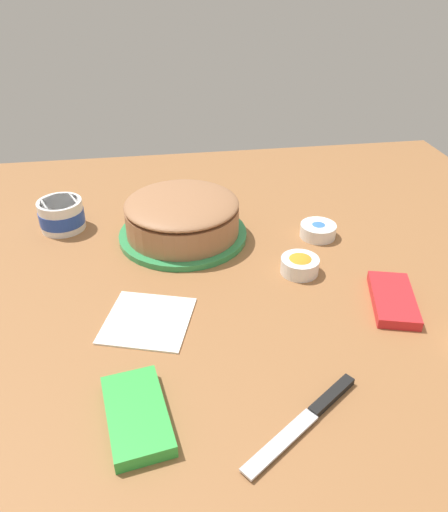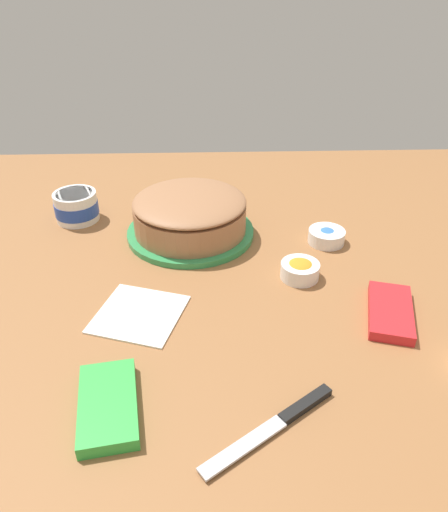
{
  "view_description": "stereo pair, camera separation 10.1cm",
  "coord_description": "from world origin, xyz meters",
  "px_view_note": "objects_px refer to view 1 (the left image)",
  "views": [
    {
      "loc": [
        -0.76,
        0.17,
        0.58
      ],
      "look_at": [
        0.08,
        0.04,
        0.04
      ],
      "focal_mm": 34.44,
      "sensor_mm": 36.0,
      "label": 1
    },
    {
      "loc": [
        -0.77,
        0.07,
        0.58
      ],
      "look_at": [
        0.08,
        0.04,
        0.04
      ],
      "focal_mm": 34.44,
      "sensor_mm": 36.0,
      "label": 2
    }
  ],
  "objects_px": {
    "spreading_knife": "(312,414)",
    "paper_napkin": "(148,319)",
    "frosted_cake": "(182,218)",
    "candy_box_lower": "(137,415)",
    "candy_box_upper": "(393,299)",
    "sprinkle_bowl_blue": "(318,230)",
    "frosting_tub": "(61,214)",
    "sprinkle_bowl_orange": "(300,264)"
  },
  "relations": [
    {
      "from": "paper_napkin",
      "to": "frosted_cake",
      "type": "bearing_deg",
      "value": -16.85
    },
    {
      "from": "frosting_tub",
      "to": "paper_napkin",
      "type": "height_order",
      "value": "frosting_tub"
    },
    {
      "from": "sprinkle_bowl_orange",
      "to": "paper_napkin",
      "type": "relative_size",
      "value": 0.53
    },
    {
      "from": "candy_box_lower",
      "to": "candy_box_upper",
      "type": "height_order",
      "value": "candy_box_lower"
    },
    {
      "from": "frosted_cake",
      "to": "frosting_tub",
      "type": "bearing_deg",
      "value": 73.06
    },
    {
      "from": "sprinkle_bowl_orange",
      "to": "paper_napkin",
      "type": "bearing_deg",
      "value": 109.27
    },
    {
      "from": "frosting_tub",
      "to": "paper_napkin",
      "type": "xyz_separation_m",
      "value": [
        -0.38,
        -0.19,
        -0.03
      ]
    },
    {
      "from": "candy_box_lower",
      "to": "paper_napkin",
      "type": "bearing_deg",
      "value": -14.59
    },
    {
      "from": "candy_box_upper",
      "to": "sprinkle_bowl_blue",
      "type": "bearing_deg",
      "value": 28.95
    },
    {
      "from": "frosted_cake",
      "to": "frosting_tub",
      "type": "distance_m",
      "value": 0.29
    },
    {
      "from": "sprinkle_bowl_blue",
      "to": "paper_napkin",
      "type": "relative_size",
      "value": 0.55
    },
    {
      "from": "frosting_tub",
      "to": "candy_box_upper",
      "type": "xyz_separation_m",
      "value": [
        -0.4,
        -0.65,
        -0.03
      ]
    },
    {
      "from": "frosting_tub",
      "to": "sprinkle_bowl_orange",
      "type": "relative_size",
      "value": 1.33
    },
    {
      "from": "frosted_cake",
      "to": "candy_box_lower",
      "type": "distance_m",
      "value": 0.52
    },
    {
      "from": "spreading_knife",
      "to": "paper_napkin",
      "type": "xyz_separation_m",
      "value": [
        0.25,
        0.23,
        -0.0
      ]
    },
    {
      "from": "spreading_knife",
      "to": "candy_box_upper",
      "type": "distance_m",
      "value": 0.33
    },
    {
      "from": "sprinkle_bowl_blue",
      "to": "sprinkle_bowl_orange",
      "type": "height_order",
      "value": "sprinkle_bowl_orange"
    },
    {
      "from": "frosting_tub",
      "to": "sprinkle_bowl_orange",
      "type": "distance_m",
      "value": 0.57
    },
    {
      "from": "sprinkle_bowl_orange",
      "to": "spreading_knife",
      "type": "bearing_deg",
      "value": 166.71
    },
    {
      "from": "frosted_cake",
      "to": "sprinkle_bowl_blue",
      "type": "bearing_deg",
      "value": -98.3
    },
    {
      "from": "paper_napkin",
      "to": "sprinkle_bowl_orange",
      "type": "bearing_deg",
      "value": -70.73
    },
    {
      "from": "spreading_knife",
      "to": "frosting_tub",
      "type": "bearing_deg",
      "value": 33.85
    },
    {
      "from": "frosted_cake",
      "to": "candy_box_lower",
      "type": "height_order",
      "value": "frosted_cake"
    },
    {
      "from": "sprinkle_bowl_blue",
      "to": "candy_box_upper",
      "type": "relative_size",
      "value": 0.53
    },
    {
      "from": "sprinkle_bowl_blue",
      "to": "candy_box_lower",
      "type": "distance_m",
      "value": 0.63
    },
    {
      "from": "frosting_tub",
      "to": "spreading_knife",
      "type": "distance_m",
      "value": 0.76
    },
    {
      "from": "sprinkle_bowl_blue",
      "to": "sprinkle_bowl_orange",
      "type": "bearing_deg",
      "value": 148.61
    },
    {
      "from": "sprinkle_bowl_blue",
      "to": "paper_napkin",
      "type": "bearing_deg",
      "value": 121.79
    },
    {
      "from": "sprinkle_bowl_blue",
      "to": "sprinkle_bowl_orange",
      "type": "distance_m",
      "value": 0.16
    },
    {
      "from": "sprinkle_bowl_blue",
      "to": "frosting_tub",
      "type": "bearing_deg",
      "value": 77.53
    },
    {
      "from": "spreading_knife",
      "to": "sprinkle_bowl_blue",
      "type": "xyz_separation_m",
      "value": [
        0.5,
        -0.17,
        0.01
      ]
    },
    {
      "from": "sprinkle_bowl_orange",
      "to": "paper_napkin",
      "type": "xyz_separation_m",
      "value": [
        -0.11,
        0.32,
        -0.02
      ]
    },
    {
      "from": "candy_box_lower",
      "to": "sprinkle_bowl_blue",
      "type": "bearing_deg",
      "value": -51.4
    },
    {
      "from": "sprinkle_bowl_orange",
      "to": "candy_box_upper",
      "type": "height_order",
      "value": "sprinkle_bowl_orange"
    },
    {
      "from": "frosting_tub",
      "to": "paper_napkin",
      "type": "distance_m",
      "value": 0.43
    },
    {
      "from": "frosted_cake",
      "to": "candy_box_lower",
      "type": "xyz_separation_m",
      "value": [
        -0.51,
        0.11,
        -0.04
      ]
    },
    {
      "from": "sprinkle_bowl_blue",
      "to": "paper_napkin",
      "type": "distance_m",
      "value": 0.47
    },
    {
      "from": "spreading_knife",
      "to": "paper_napkin",
      "type": "relative_size",
      "value": 1.36
    },
    {
      "from": "spreading_knife",
      "to": "paper_napkin",
      "type": "bearing_deg",
      "value": 42.51
    },
    {
      "from": "sprinkle_bowl_orange",
      "to": "candy_box_lower",
      "type": "distance_m",
      "value": 0.47
    },
    {
      "from": "frosted_cake",
      "to": "sprinkle_bowl_orange",
      "type": "height_order",
      "value": "frosted_cake"
    },
    {
      "from": "sprinkle_bowl_orange",
      "to": "candy_box_upper",
      "type": "bearing_deg",
      "value": -131.5
    }
  ]
}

